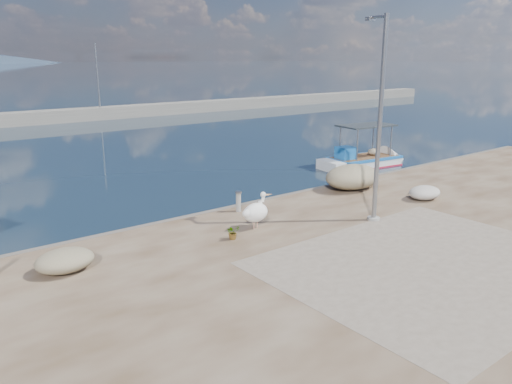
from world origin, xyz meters
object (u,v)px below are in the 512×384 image
object	(u,v)px
pelican	(256,212)
bollard_near	(238,201)
boat_right	(363,162)
lamp_post	(379,128)

from	to	relation	value
pelican	bollard_near	world-z (taller)	pelican
boat_right	lamp_post	size ratio (longest dim) A/B	0.86
boat_right	pelican	world-z (taller)	boat_right
lamp_post	boat_right	bearing A→B (deg)	41.87
boat_right	lamp_post	bearing A→B (deg)	-131.10
boat_right	bollard_near	size ratio (longest dim) A/B	7.79
boat_right	lamp_post	xyz separation A→B (m)	(-8.65, -7.76, 3.58)
lamp_post	bollard_near	distance (m)	5.73
pelican	boat_right	bearing A→B (deg)	22.38
boat_right	lamp_post	distance (m)	12.16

